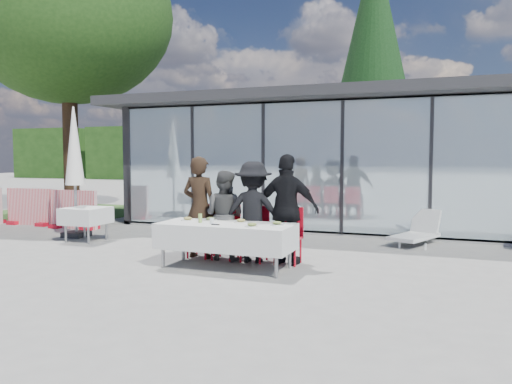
# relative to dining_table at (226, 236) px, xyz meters

# --- Properties ---
(ground) EXTENTS (90.00, 90.00, 0.00)m
(ground) POSITION_rel_dining_table_xyz_m (0.13, -0.00, -0.54)
(ground) COLOR gray
(ground) RESTS_ON ground
(pavilion) EXTENTS (14.80, 8.80, 3.44)m
(pavilion) POSITION_rel_dining_table_xyz_m (2.14, 8.16, 1.61)
(pavilion) COLOR gray
(pavilion) RESTS_ON ground
(treeline) EXTENTS (62.50, 2.00, 4.40)m
(treeline) POSITION_rel_dining_table_xyz_m (-1.87, 28.00, 1.66)
(treeline) COLOR #183611
(treeline) RESTS_ON ground
(dining_table) EXTENTS (2.26, 0.96, 0.75)m
(dining_table) POSITION_rel_dining_table_xyz_m (0.00, 0.00, 0.00)
(dining_table) COLOR silver
(dining_table) RESTS_ON ground
(diner_a) EXTENTS (0.71, 0.71, 1.86)m
(diner_a) POSITION_rel_dining_table_xyz_m (-0.80, 0.63, 0.39)
(diner_a) COLOR black
(diner_a) RESTS_ON ground
(diner_chair_a) EXTENTS (0.44, 0.44, 0.97)m
(diner_chair_a) POSITION_rel_dining_table_xyz_m (-0.80, 0.75, -0.00)
(diner_chair_a) COLOR #B30B1C
(diner_chair_a) RESTS_ON ground
(diner_b) EXTENTS (0.87, 0.87, 1.61)m
(diner_b) POSITION_rel_dining_table_xyz_m (-0.31, 0.63, 0.27)
(diner_b) COLOR #474747
(diner_b) RESTS_ON ground
(diner_chair_b) EXTENTS (0.44, 0.44, 0.97)m
(diner_chair_b) POSITION_rel_dining_table_xyz_m (-0.31, 0.75, -0.00)
(diner_chair_b) COLOR #B30B1C
(diner_chair_b) RESTS_ON ground
(diner_c) EXTENTS (1.32, 1.32, 1.77)m
(diner_c) POSITION_rel_dining_table_xyz_m (0.25, 0.63, 0.35)
(diner_c) COLOR black
(diner_c) RESTS_ON ground
(diner_chair_c) EXTENTS (0.44, 0.44, 0.97)m
(diner_chair_c) POSITION_rel_dining_table_xyz_m (0.25, 0.75, -0.00)
(diner_chair_c) COLOR #B30B1C
(diner_chair_c) RESTS_ON ground
(diner_d) EXTENTS (1.19, 1.19, 1.90)m
(diner_d) POSITION_rel_dining_table_xyz_m (0.87, 0.63, 0.41)
(diner_d) COLOR black
(diner_d) RESTS_ON ground
(diner_chair_d) EXTENTS (0.44, 0.44, 0.97)m
(diner_chair_d) POSITION_rel_dining_table_xyz_m (0.87, 0.75, -0.00)
(diner_chair_d) COLOR #B30B1C
(diner_chair_d) RESTS_ON ground
(plate_a) EXTENTS (0.23, 0.23, 0.07)m
(plate_a) POSITION_rel_dining_table_xyz_m (-0.76, 0.09, 0.24)
(plate_a) COLOR white
(plate_a) RESTS_ON dining_table
(plate_b) EXTENTS (0.23, 0.23, 0.07)m
(plate_b) POSITION_rel_dining_table_xyz_m (-0.39, 0.21, 0.24)
(plate_b) COLOR white
(plate_b) RESTS_ON dining_table
(plate_c) EXTENTS (0.23, 0.23, 0.07)m
(plate_c) POSITION_rel_dining_table_xyz_m (0.20, 0.17, 0.24)
(plate_c) COLOR white
(plate_c) RESTS_ON dining_table
(plate_d) EXTENTS (0.23, 0.23, 0.07)m
(plate_d) POSITION_rel_dining_table_xyz_m (0.87, 0.08, 0.24)
(plate_d) COLOR white
(plate_d) RESTS_ON dining_table
(plate_extra) EXTENTS (0.23, 0.23, 0.07)m
(plate_extra) POSITION_rel_dining_table_xyz_m (0.56, -0.24, 0.24)
(plate_extra) COLOR white
(plate_extra) RESTS_ON dining_table
(juice_bottle) EXTENTS (0.06, 0.06, 0.15)m
(juice_bottle) POSITION_rel_dining_table_xyz_m (-0.44, -0.07, 0.29)
(juice_bottle) COLOR #8EBB4E
(juice_bottle) RESTS_ON dining_table
(drinking_glasses) EXTENTS (0.07, 0.07, 0.10)m
(drinking_glasses) POSITION_rel_dining_table_xyz_m (-0.19, -0.15, 0.26)
(drinking_glasses) COLOR silver
(drinking_glasses) RESTS_ON dining_table
(folded_eyeglasses) EXTENTS (0.14, 0.03, 0.01)m
(folded_eyeglasses) POSITION_rel_dining_table_xyz_m (-0.08, -0.23, 0.22)
(folded_eyeglasses) COLOR black
(folded_eyeglasses) RESTS_ON dining_table
(spare_table_left) EXTENTS (0.86, 0.86, 0.74)m
(spare_table_left) POSITION_rel_dining_table_xyz_m (-4.00, 1.38, 0.02)
(spare_table_left) COLOR silver
(spare_table_left) RESTS_ON ground
(market_umbrella) EXTENTS (0.50, 0.50, 3.00)m
(market_umbrella) POSITION_rel_dining_table_xyz_m (-4.59, 1.76, 1.39)
(market_umbrella) COLOR black
(market_umbrella) RESTS_ON ground
(lounger) EXTENTS (1.07, 1.46, 0.72)m
(lounger) POSITION_rel_dining_table_xyz_m (2.88, 3.54, -0.28)
(lounger) COLOR silver
(lounger) RESTS_ON ground
(deciduous_tree) EXTENTS (7.04, 6.40, 9.38)m
(deciduous_tree) POSITION_rel_dining_table_xyz_m (-8.37, 6.00, 5.94)
(deciduous_tree) COLOR #382316
(deciduous_tree) RESTS_ON ground
(conifer_tree) EXTENTS (4.00, 4.00, 10.50)m
(conifer_tree) POSITION_rel_dining_table_xyz_m (0.63, 13.00, 5.45)
(conifer_tree) COLOR #382316
(conifer_tree) RESTS_ON ground
(grass_patch) EXTENTS (5.00, 5.00, 0.02)m
(grass_patch) POSITION_rel_dining_table_xyz_m (-8.37, 6.00, -0.53)
(grass_patch) COLOR #385926
(grass_patch) RESTS_ON ground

